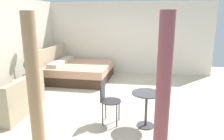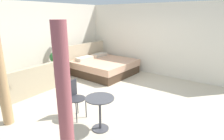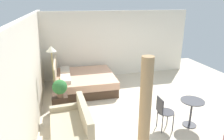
# 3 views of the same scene
# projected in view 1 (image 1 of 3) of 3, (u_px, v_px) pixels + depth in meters

# --- Properties ---
(ground_plane) EXTENTS (8.39, 9.05, 0.02)m
(ground_plane) POSITION_uv_depth(u_px,v_px,m) (119.00, 98.00, 5.68)
(ground_plane) COLOR beige
(wall_back) EXTENTS (8.39, 0.12, 2.63)m
(wall_back) POSITION_uv_depth(u_px,v_px,m) (10.00, 46.00, 5.82)
(wall_back) COLOR silver
(wall_back) RESTS_ON ground
(wall_right) EXTENTS (0.12, 6.05, 2.63)m
(wall_right) POSITION_uv_depth(u_px,v_px,m) (128.00, 38.00, 7.94)
(wall_right) COLOR silver
(wall_right) RESTS_ON ground
(bed) EXTENTS (2.07, 2.05, 1.11)m
(bed) POSITION_uv_depth(u_px,v_px,m) (79.00, 71.00, 7.27)
(bed) COLOR #473323
(bed) RESTS_ON ground
(couch) EXTENTS (1.57, 0.87, 0.82)m
(couch) POSITION_uv_depth(u_px,v_px,m) (15.00, 101.00, 4.73)
(couch) COLOR tan
(couch) RESTS_ON ground
(nightstand) EXTENTS (0.41, 0.42, 0.55)m
(nightstand) POSITION_uv_depth(u_px,v_px,m) (34.00, 83.00, 5.97)
(nightstand) COLOR #38281E
(nightstand) RESTS_ON ground
(potted_plant) EXTENTS (0.39, 0.39, 0.48)m
(potted_plant) POSITION_uv_depth(u_px,v_px,m) (31.00, 65.00, 5.74)
(potted_plant) COLOR brown
(potted_plant) RESTS_ON nightstand
(floor_lamp) EXTENTS (0.29, 0.29, 1.81)m
(floor_lamp) POSITION_uv_depth(u_px,v_px,m) (35.00, 40.00, 6.16)
(floor_lamp) COLOR #99844C
(floor_lamp) RESTS_ON ground
(balcony_table) EXTENTS (0.57, 0.57, 0.69)m
(balcony_table) POSITION_uv_depth(u_px,v_px,m) (146.00, 103.00, 4.07)
(balcony_table) COLOR #3F3F44
(balcony_table) RESTS_ON ground
(cafe_chair_near_window) EXTENTS (0.41, 0.41, 0.85)m
(cafe_chair_near_window) POSITION_uv_depth(u_px,v_px,m) (107.00, 98.00, 4.20)
(cafe_chair_near_window) COLOR #2D2D33
(cafe_chair_near_window) RESTS_ON ground
(curtain_left) EXTENTS (0.21, 0.21, 2.17)m
(curtain_left) POSITION_uv_depth(u_px,v_px,m) (163.00, 91.00, 2.93)
(curtain_left) COLOR #994C51
(curtain_left) RESTS_ON ground
(curtain_right) EXTENTS (0.20, 0.20, 2.17)m
(curtain_right) POSITION_uv_depth(u_px,v_px,m) (34.00, 84.00, 3.23)
(curtain_right) COLOR tan
(curtain_right) RESTS_ON ground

